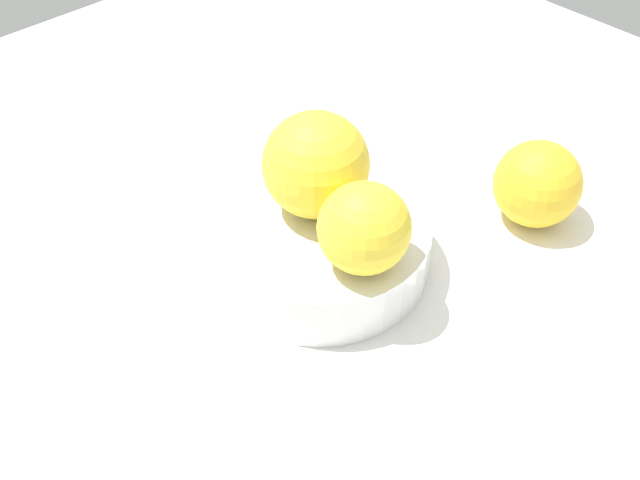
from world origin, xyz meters
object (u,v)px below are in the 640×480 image
(fruit_bowl, at_px, (320,245))
(orange_in_bowl_1, at_px, (316,165))
(orange_loose_0, at_px, (537,184))
(orange_in_bowl_0, at_px, (364,228))

(fruit_bowl, relative_size, orange_in_bowl_1, 2.10)
(orange_loose_0, bearing_deg, orange_in_bowl_0, 170.50)
(orange_in_bowl_0, bearing_deg, orange_in_bowl_1, 75.07)
(fruit_bowl, bearing_deg, orange_in_bowl_1, 55.59)
(orange_in_bowl_0, relative_size, orange_in_bowl_1, 0.82)
(fruit_bowl, xyz_separation_m, orange_in_bowl_1, (0.01, 0.02, 0.07))
(fruit_bowl, xyz_separation_m, orange_in_bowl_0, (-0.01, -0.05, 0.06))
(fruit_bowl, bearing_deg, orange_in_bowl_0, -97.71)
(fruit_bowl, bearing_deg, orange_loose_0, -25.69)
(orange_in_bowl_1, bearing_deg, orange_loose_0, -31.71)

